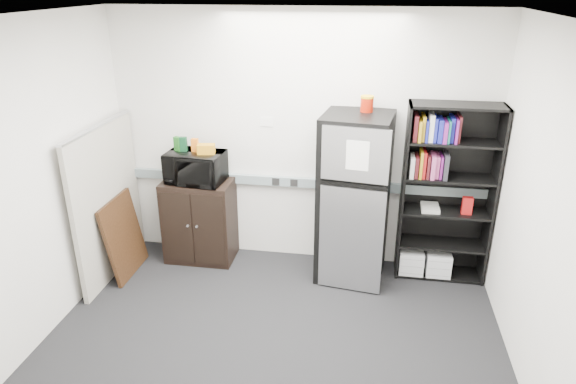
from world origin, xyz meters
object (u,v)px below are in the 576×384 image
(cabinet, at_px, (200,220))
(cubicle_partition, at_px, (108,202))
(refrigerator, at_px, (354,199))
(microwave, at_px, (195,167))
(bookshelf, at_px, (445,190))

(cabinet, bearing_deg, cubicle_partition, -153.00)
(refrigerator, bearing_deg, microwave, -174.54)
(bookshelf, distance_m, microwave, 2.59)
(refrigerator, bearing_deg, cabinet, -175.08)
(bookshelf, bearing_deg, cabinet, -178.54)
(cubicle_partition, height_order, refrigerator, refrigerator)
(cabinet, relative_size, refrigerator, 0.53)
(cabinet, relative_size, microwave, 1.57)
(bookshelf, height_order, cabinet, bookshelf)
(refrigerator, bearing_deg, bookshelf, 16.83)
(cubicle_partition, relative_size, refrigerator, 0.93)
(cabinet, distance_m, microwave, 0.63)
(bookshelf, relative_size, microwave, 3.12)
(cabinet, height_order, microwave, microwave)
(microwave, bearing_deg, cabinet, 95.02)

